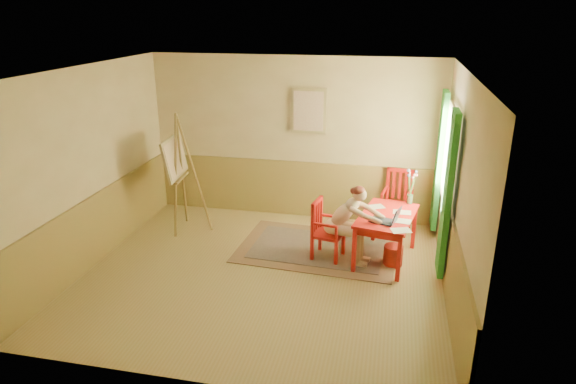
% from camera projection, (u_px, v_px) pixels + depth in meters
% --- Properties ---
extents(room, '(5.04, 4.54, 2.84)m').
position_uv_depth(room, '(261.00, 180.00, 6.61)').
color(room, '#A28D54').
rests_on(room, ground).
extents(wainscot, '(5.00, 4.50, 1.00)m').
position_uv_depth(wainscot, '(275.00, 219.00, 7.65)').
color(wainscot, olive).
rests_on(wainscot, room).
extents(window, '(0.12, 2.01, 2.20)m').
position_uv_depth(window, '(445.00, 170.00, 7.17)').
color(window, white).
rests_on(window, room).
extents(wall_portrait, '(0.60, 0.05, 0.76)m').
position_uv_depth(wall_portrait, '(309.00, 111.00, 8.42)').
color(wall_portrait, tan).
rests_on(wall_portrait, room).
extents(rug, '(2.49, 1.74, 0.02)m').
position_uv_depth(rug, '(318.00, 248.00, 7.83)').
color(rug, '#8C7251').
rests_on(rug, room).
extents(table, '(0.94, 1.32, 0.72)m').
position_uv_depth(table, '(387.00, 220.00, 7.29)').
color(table, red).
rests_on(table, room).
extents(chair_left, '(0.48, 0.47, 0.90)m').
position_uv_depth(chair_left, '(325.00, 230.00, 7.42)').
color(chair_left, red).
rests_on(chair_left, room).
extents(chair_back, '(0.53, 0.55, 1.03)m').
position_uv_depth(chair_back, '(397.00, 201.00, 8.34)').
color(chair_back, red).
rests_on(chair_back, room).
extents(figure, '(0.91, 0.47, 1.19)m').
position_uv_depth(figure, '(348.00, 220.00, 7.23)').
color(figure, '#D5B28F').
rests_on(figure, room).
extents(laptop, '(0.46, 0.35, 0.24)m').
position_uv_depth(laptop, '(387.00, 219.00, 6.98)').
color(laptop, '#1E2338').
rests_on(laptop, table).
extents(papers, '(0.69, 1.06, 0.00)m').
position_uv_depth(papers, '(395.00, 217.00, 7.16)').
color(papers, white).
rests_on(papers, table).
extents(vase, '(0.17, 0.26, 0.52)m').
position_uv_depth(vase, '(411.00, 188.00, 7.61)').
color(vase, '#3F724C').
rests_on(vase, table).
extents(wastebasket, '(0.37, 0.37, 0.30)m').
position_uv_depth(wastebasket, '(393.00, 255.00, 7.31)').
color(wastebasket, '#AA261C').
rests_on(wastebasket, room).
extents(easel, '(0.69, 0.88, 1.98)m').
position_uv_depth(easel, '(177.00, 162.00, 8.15)').
color(easel, olive).
rests_on(easel, room).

